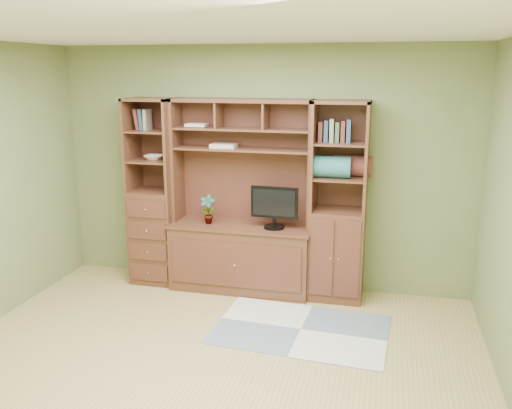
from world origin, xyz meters
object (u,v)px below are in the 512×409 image
(center_hutch, at_px, (241,198))
(left_tower, at_px, (154,192))
(right_tower, at_px, (339,203))
(monitor, at_px, (274,200))

(center_hutch, xyz_separation_m, left_tower, (-1.00, 0.04, 0.00))
(left_tower, xyz_separation_m, right_tower, (2.02, 0.00, 0.00))
(center_hutch, xyz_separation_m, monitor, (0.37, -0.03, 0.01))
(left_tower, xyz_separation_m, monitor, (1.37, -0.07, 0.01))
(center_hutch, relative_size, monitor, 3.38)
(right_tower, relative_size, monitor, 3.38)
(center_hutch, relative_size, right_tower, 1.00)
(center_hutch, bearing_deg, right_tower, 2.23)
(center_hutch, distance_m, right_tower, 1.03)
(left_tower, bearing_deg, right_tower, 0.00)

